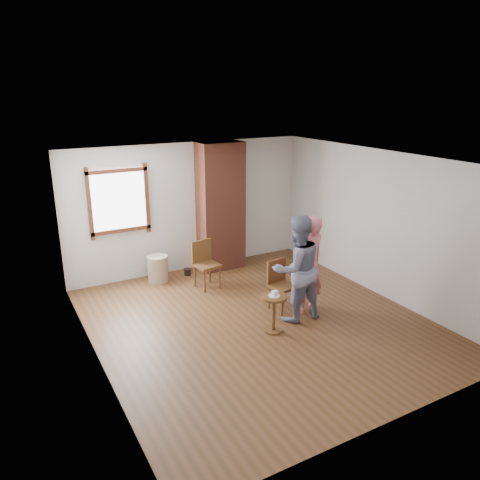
# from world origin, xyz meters

# --- Properties ---
(ground) EXTENTS (5.50, 5.50, 0.00)m
(ground) POSITION_xyz_m (0.00, 0.00, 0.00)
(ground) COLOR brown
(ground) RESTS_ON ground
(room_shell) EXTENTS (5.04, 5.52, 2.62)m
(room_shell) POSITION_xyz_m (-0.06, 0.61, 1.81)
(room_shell) COLOR silver
(room_shell) RESTS_ON ground
(brick_chimney) EXTENTS (0.90, 0.50, 2.60)m
(brick_chimney) POSITION_xyz_m (0.60, 2.50, 1.30)
(brick_chimney) COLOR brown
(brick_chimney) RESTS_ON ground
(stoneware_crock) EXTENTS (0.53, 0.53, 0.51)m
(stoneware_crock) POSITION_xyz_m (-0.83, 2.40, 0.26)
(stoneware_crock) COLOR tan
(stoneware_crock) RESTS_ON ground
(dark_pot) EXTENTS (0.15, 0.15, 0.14)m
(dark_pot) POSITION_xyz_m (-0.22, 2.40, 0.07)
(dark_pot) COLOR black
(dark_pot) RESTS_ON ground
(dining_chair_left) EXTENTS (0.47, 0.47, 0.89)m
(dining_chair_left) POSITION_xyz_m (-0.13, 1.73, 0.50)
(dining_chair_left) COLOR brown
(dining_chair_left) RESTS_ON ground
(dining_chair_right) EXTENTS (0.46, 0.46, 0.86)m
(dining_chair_right) POSITION_xyz_m (0.59, 0.26, 0.48)
(dining_chair_right) COLOR brown
(dining_chair_right) RESTS_ON ground
(side_table) EXTENTS (0.40, 0.40, 0.60)m
(side_table) POSITION_xyz_m (0.06, -0.36, 0.40)
(side_table) COLOR brown
(side_table) RESTS_ON ground
(cake_plate) EXTENTS (0.18, 0.18, 0.01)m
(cake_plate) POSITION_xyz_m (0.06, -0.36, 0.60)
(cake_plate) COLOR white
(cake_plate) RESTS_ON side_table
(cake_slice) EXTENTS (0.08, 0.07, 0.06)m
(cake_slice) POSITION_xyz_m (0.07, -0.36, 0.64)
(cake_slice) COLOR silver
(cake_slice) RESTS_ON cake_plate
(man) EXTENTS (0.87, 0.69, 1.75)m
(man) POSITION_xyz_m (0.60, -0.18, 0.87)
(man) COLOR #141937
(man) RESTS_ON ground
(person_pink) EXTENTS (0.68, 0.52, 1.67)m
(person_pink) POSITION_xyz_m (0.95, -0.03, 0.83)
(person_pink) COLOR #D56A73
(person_pink) RESTS_ON ground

